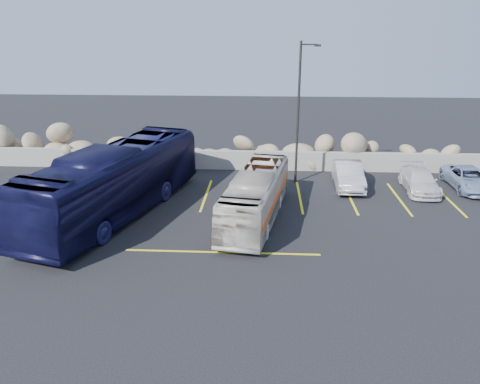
# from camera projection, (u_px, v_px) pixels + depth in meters

# --- Properties ---
(ground) EXTENTS (90.00, 90.00, 0.00)m
(ground) POSITION_uv_depth(u_px,v_px,m) (246.00, 255.00, 18.90)
(ground) COLOR black
(ground) RESTS_ON ground
(seawall) EXTENTS (60.00, 0.40, 1.20)m
(seawall) POSITION_uv_depth(u_px,v_px,m) (254.00, 160.00, 29.98)
(seawall) COLOR gray
(seawall) RESTS_ON ground
(riprap_pile) EXTENTS (54.00, 2.80, 2.60)m
(riprap_pile) POSITION_uv_depth(u_px,v_px,m) (255.00, 145.00, 30.87)
(riprap_pile) COLOR #887559
(riprap_pile) RESTS_ON ground
(parking_lines) EXTENTS (18.16, 9.36, 0.01)m
(parking_lines) POSITION_uv_depth(u_px,v_px,m) (342.00, 207.00, 23.89)
(parking_lines) COLOR yellow
(parking_lines) RESTS_ON ground
(lamppost) EXTENTS (1.14, 0.18, 8.00)m
(lamppost) POSITION_uv_depth(u_px,v_px,m) (299.00, 110.00, 26.25)
(lamppost) COLOR #292725
(lamppost) RESTS_ON ground
(vintage_bus) EXTENTS (3.36, 8.60, 2.34)m
(vintage_bus) POSITION_uv_depth(u_px,v_px,m) (256.00, 196.00, 22.10)
(vintage_bus) COLOR beige
(vintage_bus) RESTS_ON ground
(tour_coach) EXTENTS (6.12, 12.47, 3.39)m
(tour_coach) POSITION_uv_depth(u_px,v_px,m) (117.00, 181.00, 22.56)
(tour_coach) COLOR black
(tour_coach) RESTS_ON ground
(car_b) EXTENTS (1.65, 4.35, 1.42)m
(car_b) POSITION_uv_depth(u_px,v_px,m) (348.00, 175.00, 26.68)
(car_b) COLOR #B7B6BB
(car_b) RESTS_ON ground
(car_c) EXTENTS (1.86, 4.17, 1.19)m
(car_c) POSITION_uv_depth(u_px,v_px,m) (419.00, 181.00, 26.06)
(car_c) COLOR silver
(car_c) RESTS_ON ground
(car_d) EXTENTS (2.03, 4.35, 1.20)m
(car_d) POSITION_uv_depth(u_px,v_px,m) (469.00, 179.00, 26.37)
(car_d) COLOR #7B90AF
(car_d) RESTS_ON ground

